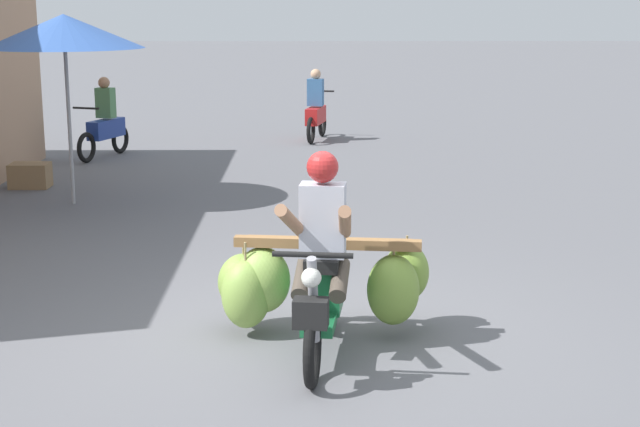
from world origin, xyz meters
name	(u,v)px	position (x,y,z in m)	size (l,w,h in m)	color
ground_plane	(296,335)	(0.00, 0.00, 0.00)	(120.00, 120.00, 0.00)	slate
motorbike_main_loaded	(312,279)	(0.14, -0.10, 0.51)	(1.80, 1.76, 1.58)	black
motorbike_distant_ahead_left	(316,112)	(0.24, 11.18, 0.57)	(0.59, 1.60, 1.40)	black
motorbike_distant_ahead_right	(105,125)	(-3.45, 9.16, 0.57)	(0.72, 1.55, 1.40)	black
market_umbrella_near_shop	(64,31)	(-3.07, 5.21, 2.29)	(2.07, 2.07, 2.51)	#99999E
produce_crate	(30,175)	(-3.98, 6.38, 0.18)	(0.56, 0.40, 0.36)	olive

